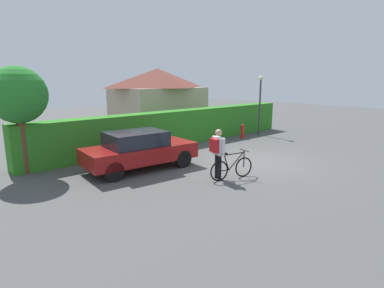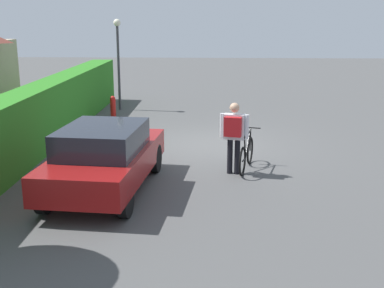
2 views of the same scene
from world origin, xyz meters
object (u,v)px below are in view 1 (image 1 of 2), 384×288
at_px(parked_car_near, 139,149).
at_px(fire_hydrant, 242,131).
at_px(street_lamp, 260,96).
at_px(tree_kerbside, 18,96).
at_px(person_rider, 218,149).
at_px(bicycle, 232,168).

height_order(parked_car_near, fire_hydrant, parked_car_near).
xyz_separation_m(street_lamp, fire_hydrant, (-1.63, -0.05, -1.92)).
height_order(parked_car_near, tree_kerbside, tree_kerbside).
xyz_separation_m(person_rider, tree_kerbside, (-4.63, 5.06, 1.71)).
bearing_deg(fire_hydrant, person_rider, -147.50).
bearing_deg(tree_kerbside, bicycle, -47.19).
bearing_deg(bicycle, street_lamp, 30.23).
distance_m(bicycle, fire_hydrant, 7.62).
bearing_deg(person_rider, street_lamp, 27.29).
height_order(bicycle, street_lamp, street_lamp).
relative_size(bicycle, fire_hydrant, 2.05).
bearing_deg(street_lamp, parked_car_near, -171.39).
distance_m(parked_car_near, bicycle, 3.55).
xyz_separation_m(bicycle, fire_hydrant, (6.16, 4.49, 0.02)).
bearing_deg(bicycle, fire_hydrant, 36.08).
distance_m(bicycle, tree_kerbside, 7.72).
distance_m(parked_car_near, street_lamp, 9.69).
distance_m(street_lamp, fire_hydrant, 2.52).
height_order(parked_car_near, street_lamp, street_lamp).
height_order(bicycle, tree_kerbside, tree_kerbside).
relative_size(person_rider, tree_kerbside, 0.45).
bearing_deg(street_lamp, tree_kerbside, 176.16).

